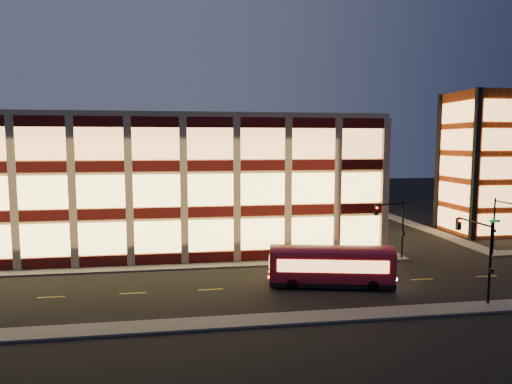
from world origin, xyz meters
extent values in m
plane|color=black|center=(0.00, 0.00, 0.00)|extent=(200.00, 200.00, 0.00)
cube|color=#514F4C|center=(-3.00, 1.00, 0.07)|extent=(54.00, 2.00, 0.15)
cube|color=#514F4C|center=(23.00, 17.00, 0.07)|extent=(2.00, 30.00, 0.15)
cube|color=#514F4C|center=(34.00, 17.00, 0.07)|extent=(2.00, 30.00, 0.15)
cube|color=#514F4C|center=(0.00, -13.00, 0.07)|extent=(100.00, 2.00, 0.15)
cube|color=tan|center=(-3.00, 17.00, 7.00)|extent=(50.00, 30.00, 14.00)
cube|color=tan|center=(-3.00, 17.00, 14.25)|extent=(50.40, 30.40, 0.50)
cube|color=#470C0A|center=(-3.00, 1.88, 0.65)|extent=(50.10, 0.25, 1.00)
cube|color=#FFD46B|center=(-3.00, 1.90, 2.75)|extent=(49.00, 0.20, 3.00)
cube|color=#470C0A|center=(22.12, 17.00, 0.65)|extent=(0.25, 30.10, 1.00)
cube|color=#FFD46B|center=(22.10, 17.00, 2.75)|extent=(0.20, 29.00, 3.00)
cube|color=#470C0A|center=(-3.00, 1.88, 5.05)|extent=(50.10, 0.25, 1.00)
cube|color=#FFD46B|center=(-3.00, 1.90, 7.15)|extent=(49.00, 0.20, 3.00)
cube|color=#470C0A|center=(22.12, 17.00, 5.05)|extent=(0.25, 30.10, 1.00)
cube|color=#FFD46B|center=(22.10, 17.00, 7.15)|extent=(0.20, 29.00, 3.00)
cube|color=#470C0A|center=(-3.00, 1.88, 9.45)|extent=(50.10, 0.25, 1.00)
cube|color=#FFD46B|center=(-3.00, 1.90, 11.55)|extent=(49.00, 0.20, 3.00)
cube|color=#470C0A|center=(22.12, 17.00, 9.45)|extent=(0.25, 30.10, 1.00)
cube|color=#FFD46B|center=(22.10, 17.00, 11.55)|extent=(0.20, 29.00, 3.00)
cube|color=#8C3814|center=(40.00, 12.00, 9.00)|extent=(8.00, 8.00, 18.00)
cube|color=black|center=(36.00, 8.00, 9.00)|extent=(0.60, 0.60, 18.00)
cube|color=black|center=(36.00, 16.00, 9.00)|extent=(0.60, 0.60, 18.00)
cube|color=black|center=(44.00, 16.00, 9.00)|extent=(0.60, 0.60, 18.00)
cube|color=#E69850|center=(40.00, 7.92, 1.80)|extent=(6.60, 0.16, 2.60)
cube|color=#E69850|center=(35.92, 12.00, 1.80)|extent=(0.16, 6.60, 2.60)
cube|color=#E69850|center=(40.00, 7.92, 5.20)|extent=(6.60, 0.16, 2.60)
cube|color=#E69850|center=(35.92, 12.00, 5.20)|extent=(0.16, 6.60, 2.60)
cube|color=#E69850|center=(40.00, 7.92, 8.60)|extent=(6.60, 0.16, 2.60)
cube|color=#E69850|center=(35.92, 12.00, 8.60)|extent=(0.16, 6.60, 2.60)
cube|color=#E69850|center=(40.00, 7.92, 12.00)|extent=(6.60, 0.16, 2.60)
cube|color=#E69850|center=(35.92, 12.00, 12.00)|extent=(0.16, 6.60, 2.60)
cube|color=#E69850|center=(40.00, 7.92, 15.40)|extent=(6.60, 0.16, 2.60)
cube|color=#E69850|center=(35.92, 12.00, 15.40)|extent=(0.16, 6.60, 2.60)
cylinder|color=black|center=(23.50, 0.80, 3.00)|extent=(0.18, 0.18, 6.00)
cylinder|color=black|center=(21.75, 0.05, 5.70)|extent=(3.56, 1.63, 0.14)
cube|color=black|center=(20.00, -0.70, 5.20)|extent=(0.32, 0.32, 0.95)
sphere|color=#FF0C05|center=(20.00, -0.88, 5.50)|extent=(0.20, 0.20, 0.20)
cube|color=black|center=(23.50, 0.60, 2.60)|extent=(0.25, 0.18, 0.28)
cylinder|color=black|center=(33.50, 0.80, 3.00)|extent=(0.18, 0.18, 6.00)
cylinder|color=black|center=(33.50, -1.20, 5.70)|extent=(0.14, 4.00, 0.14)
cube|color=black|center=(33.50, 0.60, 2.60)|extent=(0.25, 0.18, 0.28)
cube|color=#0C7226|center=(33.50, 0.65, 3.60)|extent=(1.20, 0.06, 0.28)
cylinder|color=black|center=(23.50, -12.50, 3.00)|extent=(0.18, 0.18, 6.00)
cylinder|color=black|center=(23.50, -10.50, 5.70)|extent=(0.14, 4.00, 0.14)
cube|color=black|center=(23.50, -8.50, 5.20)|extent=(0.32, 0.32, 0.95)
sphere|color=#FF0C05|center=(23.50, -8.68, 5.50)|extent=(0.20, 0.20, 0.20)
cube|color=black|center=(23.50, -12.70, 2.60)|extent=(0.25, 0.18, 0.28)
cube|color=maroon|center=(13.72, -6.56, 1.68)|extent=(10.19, 4.53, 2.27)
cube|color=black|center=(13.72, -6.56, 0.35)|extent=(10.19, 4.53, 0.35)
cylinder|color=black|center=(10.40, -6.95, 0.44)|extent=(0.93, 0.48, 0.89)
cylinder|color=black|center=(10.86, -4.82, 0.44)|extent=(0.93, 0.48, 0.89)
cylinder|color=black|center=(16.58, -8.30, 0.44)|extent=(0.93, 0.48, 0.89)
cylinder|color=black|center=(17.05, -6.17, 0.44)|extent=(0.93, 0.48, 0.89)
cube|color=#E69850|center=(13.45, -7.80, 1.98)|extent=(8.51, 1.92, 0.99)
cube|color=#E69850|center=(13.99, -5.32, 1.98)|extent=(8.51, 1.92, 0.99)
camera|label=1|loc=(2.27, -41.27, 11.58)|focal=32.00mm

